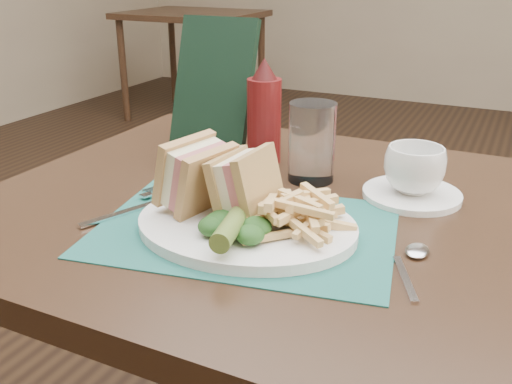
% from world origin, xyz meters
% --- Properties ---
extents(wall_back, '(6.00, 0.00, 6.00)m').
position_xyz_m(wall_back, '(0.00, 3.50, 0.00)').
color(wall_back, gray).
rests_on(wall_back, ground).
extents(table_bg_left, '(0.90, 0.75, 0.75)m').
position_xyz_m(table_bg_left, '(-1.90, 2.32, 0.38)').
color(table_bg_left, black).
rests_on(table_bg_left, ground).
extents(placemat, '(0.44, 0.35, 0.00)m').
position_xyz_m(placemat, '(-0.00, -0.61, 0.75)').
color(placemat, '#1B574F').
rests_on(placemat, table_main).
extents(plate, '(0.32, 0.27, 0.01)m').
position_xyz_m(plate, '(-0.00, -0.61, 0.76)').
color(plate, white).
rests_on(plate, placemat).
extents(sandwich_half_a, '(0.09, 0.11, 0.10)m').
position_xyz_m(sandwich_half_a, '(-0.10, -0.60, 0.82)').
color(sandwich_half_a, tan).
rests_on(sandwich_half_a, plate).
extents(sandwich_half_b, '(0.08, 0.10, 0.10)m').
position_xyz_m(sandwich_half_b, '(-0.03, -0.60, 0.81)').
color(sandwich_half_b, tan).
rests_on(sandwich_half_b, plate).
extents(kale_garnish, '(0.11, 0.08, 0.03)m').
position_xyz_m(kale_garnish, '(0.00, -0.66, 0.78)').
color(kale_garnish, '#173B15').
rests_on(kale_garnish, plate).
extents(pickle_spear, '(0.05, 0.12, 0.03)m').
position_xyz_m(pickle_spear, '(0.01, -0.67, 0.79)').
color(pickle_spear, '#4B6526').
rests_on(pickle_spear, plate).
extents(fries_pile, '(0.18, 0.20, 0.05)m').
position_xyz_m(fries_pile, '(0.06, -0.60, 0.79)').
color(fries_pile, tan).
rests_on(fries_pile, plate).
extents(fork, '(0.10, 0.17, 0.01)m').
position_xyz_m(fork, '(-0.19, -0.62, 0.76)').
color(fork, silver).
rests_on(fork, placemat).
extents(spoon, '(0.09, 0.15, 0.01)m').
position_xyz_m(spoon, '(0.22, -0.62, 0.76)').
color(spoon, silver).
rests_on(spoon, table_main).
extents(saucer, '(0.16, 0.16, 0.01)m').
position_xyz_m(saucer, '(0.18, -0.40, 0.76)').
color(saucer, white).
rests_on(saucer, table_main).
extents(coffee_cup, '(0.13, 0.13, 0.07)m').
position_xyz_m(coffee_cup, '(0.18, -0.40, 0.80)').
color(coffee_cup, white).
rests_on(coffee_cup, saucer).
extents(drinking_glass, '(0.08, 0.08, 0.13)m').
position_xyz_m(drinking_glass, '(0.01, -0.39, 0.81)').
color(drinking_glass, white).
rests_on(drinking_glass, table_main).
extents(ketchup_bottle, '(0.07, 0.07, 0.19)m').
position_xyz_m(ketchup_bottle, '(-0.10, -0.34, 0.84)').
color(ketchup_bottle, '#550E0F').
rests_on(ketchup_bottle, table_main).
extents(check_presenter, '(0.16, 0.10, 0.24)m').
position_xyz_m(check_presenter, '(-0.22, -0.31, 0.87)').
color(check_presenter, black).
rests_on(check_presenter, table_main).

